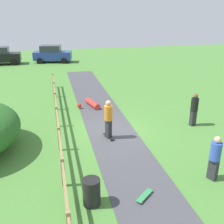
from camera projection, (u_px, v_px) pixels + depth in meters
ground_plane at (112, 132)px, 13.33m from camera, size 60.00×60.00×0.00m
asphalt_path at (112, 132)px, 13.33m from camera, size 2.40×28.00×0.02m
wooden_fence at (58, 125)px, 12.54m from camera, size 0.12×18.12×1.10m
trash_bin at (92, 192)px, 8.26m from camera, size 0.56×0.56×0.90m
skater_riding at (108, 117)px, 12.29m from camera, size 0.47×0.82×1.88m
skater_fallen at (91, 104)px, 16.70m from camera, size 1.36×1.57×0.36m
skateboard_loose at (144, 196)px, 8.65m from camera, size 0.74×0.67×0.08m
bystander_black at (194, 108)px, 13.75m from camera, size 0.47×0.47×1.75m
bystander_blue at (215, 156)px, 9.32m from camera, size 0.50×0.50×1.71m
parked_car_black at (0, 56)px, 29.10m from camera, size 4.22×2.03×1.92m
parked_car_blue at (52, 54)px, 30.31m from camera, size 4.45×2.61×1.92m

